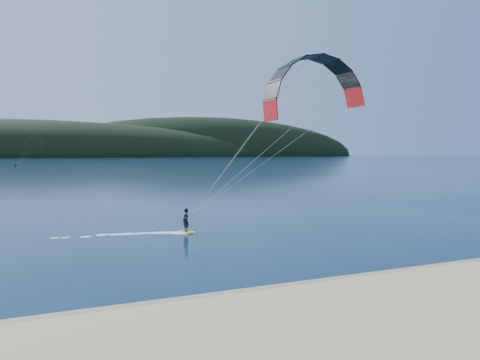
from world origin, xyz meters
The scene contains 5 objects.
ground centered at (0.00, 0.00, 0.00)m, with size 1800.00×1800.00×0.00m, color #061633.
wet_sand centered at (0.00, 4.50, 0.05)m, with size 220.00×2.50×0.10m.
headland centered at (0.63, 745.28, 0.00)m, with size 1200.00×310.00×140.00m.
kitesurfer_near centered at (13.50, 17.31, 9.83)m, with size 24.30×7.72×13.76m.
kitesurfer_far centered at (-11.65, 200.32, 10.08)m, with size 11.75×4.93×12.81m.
Camera 1 is at (-5.58, -13.54, 6.56)m, focal length 33.63 mm.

